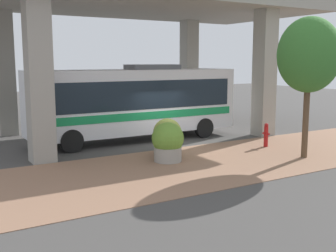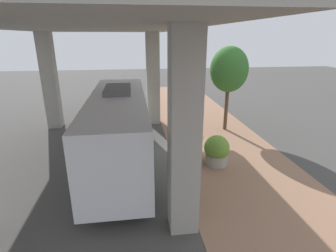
# 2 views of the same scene
# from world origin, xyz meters

# --- Properties ---
(ground_plane) EXTENTS (80.00, 80.00, 0.00)m
(ground_plane) POSITION_xyz_m (0.00, 0.00, 0.00)
(ground_plane) COLOR #474442
(ground_plane) RESTS_ON ground
(sidewalk_strip) EXTENTS (6.00, 40.00, 0.02)m
(sidewalk_strip) POSITION_xyz_m (-3.00, 0.00, 0.01)
(sidewalk_strip) COLOR #936B51
(sidewalk_strip) RESTS_ON ground
(overpass) EXTENTS (9.40, 19.45, 7.04)m
(overpass) POSITION_xyz_m (4.00, 0.00, 6.18)
(overpass) COLOR #9E998E
(overpass) RESTS_ON ground
(bus) EXTENTS (2.70, 10.23, 3.69)m
(bus) POSITION_xyz_m (2.72, 0.65, 2.00)
(bus) COLOR silver
(bus) RESTS_ON ground
(fire_hydrant) EXTENTS (0.39, 0.19, 1.10)m
(fire_hydrant) POSITION_xyz_m (-1.87, -3.68, 0.55)
(fire_hydrant) COLOR #B21919
(fire_hydrant) RESTS_ON ground
(planter_front) EXTENTS (1.25, 1.25, 1.55)m
(planter_front) POSITION_xyz_m (-2.00, 1.56, 0.76)
(planter_front) COLOR #9E998E
(planter_front) RESTS_ON ground
(planter_middle) EXTENTS (1.20, 1.20, 1.50)m
(planter_middle) POSITION_xyz_m (-0.75, 0.84, 0.72)
(planter_middle) COLOR #9E998E
(planter_middle) RESTS_ON ground
(street_tree_near) EXTENTS (2.45, 2.45, 5.57)m
(street_tree_near) POSITION_xyz_m (-4.25, -3.49, 4.07)
(street_tree_near) COLOR brown
(street_tree_near) RESTS_ON ground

